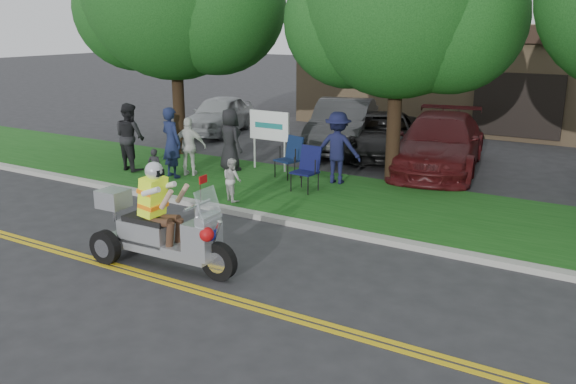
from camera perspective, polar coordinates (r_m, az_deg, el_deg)
The scene contains 22 objects.
ground at distance 10.47m, azimuth -8.16°, elevation -7.69°, with size 120.00×120.00×0.00m, color #28282B.
centerline_near at distance 10.07m, azimuth -10.28°, elevation -8.74°, with size 60.00×0.10×0.01m, color gold.
centerline_far at distance 10.18m, azimuth -9.68°, elevation -8.44°, with size 60.00×0.10×0.01m, color gold.
curb at distance 12.78m, azimuth 0.51°, elevation -2.86°, with size 60.00×0.25×0.12m, color #A8A89E.
grass_verge at distance 14.58m, azimuth 4.84°, elevation -0.57°, with size 60.00×4.00×0.10m, color #164A13.
commercial_building at distance 26.75m, azimuth 22.56°, elevation 10.00°, with size 18.00×8.20×4.00m.
tree_mid at distance 15.65m, azimuth 10.61°, elevation 16.57°, with size 5.88×4.80×7.05m.
business_sign at distance 16.91m, azimuth -1.77°, elevation 5.92°, with size 1.25×0.06×1.75m.
trike_scooter at distance 10.74m, azimuth -11.95°, elevation -3.55°, with size 2.84×0.96×1.86m.
lawn_chair_a at distance 16.19m, azimuth 0.29°, elevation 3.54°, with size 0.71×0.73×1.09m.
lawn_chair_b at distance 14.91m, azimuth 1.85°, elevation 2.48°, with size 0.61×0.63×1.09m.
spectator_adult_left at distance 16.42m, azimuth -10.85°, elevation 4.58°, with size 0.68×0.45×1.87m, color #171F41.
spectator_adult_mid at distance 17.48m, azimuth -14.57°, elevation 5.03°, with size 0.91×0.71×1.87m, color black.
spectator_adult_right at distance 16.55m, azimuth -9.22°, elevation 4.21°, with size 0.92×0.38×1.56m, color white.
spectator_chair_a at distance 15.58m, azimuth 4.67°, elevation 4.15°, with size 1.18×0.68×1.83m, color #15173B.
spectator_chair_b at distance 16.96m, azimuth -5.43°, elevation 4.89°, with size 0.84×0.55×1.72m, color black.
child_left at distance 15.62m, azimuth -12.35°, elevation 2.25°, with size 0.35×0.23×0.97m, color black.
child_right at distance 14.09m, azimuth -5.23°, elevation 1.17°, with size 0.49×0.38×1.00m, color beige.
parked_car_far_left at distance 23.44m, azimuth -6.46°, elevation 7.21°, with size 1.66×4.12×1.40m, color #A4A7AB.
parked_car_left at distance 20.33m, azimuth 5.18°, elevation 6.27°, with size 1.73×4.96×1.64m, color #303032.
parked_car_mid at distance 19.44m, azimuth 8.95°, elevation 5.28°, with size 2.23×4.84×1.34m, color black.
parked_car_right at distance 17.85m, azimuth 13.99°, elevation 4.47°, with size 2.22×5.46×1.58m, color #471012.
Camera 1 is at (6.20, -7.35, 4.13)m, focal length 38.00 mm.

